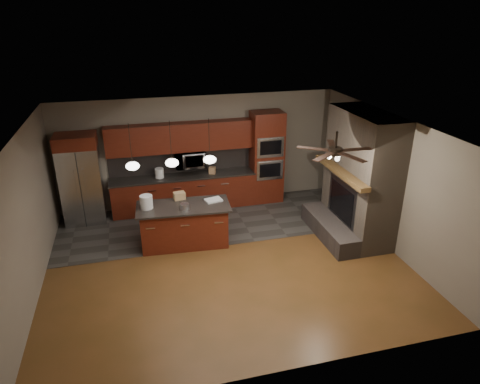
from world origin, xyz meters
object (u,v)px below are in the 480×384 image
object	(u,v)px
microwave	(190,159)
counter_bucket	(159,173)
counter_box	(212,170)
refrigerator	(81,179)
white_bucket	(146,202)
paint_can	(185,207)
cardboard_box	(179,196)
oven_tower	(267,157)
paint_tray	(213,200)
kitchen_island	(184,225)

from	to	relation	value
microwave	counter_bucket	world-z (taller)	microwave
microwave	counter_box	bearing A→B (deg)	-10.60
counter_bucket	counter_box	world-z (taller)	counter_bucket
refrigerator	white_bucket	xyz separation A→B (m)	(1.40, -1.65, -0.01)
microwave	counter_bucket	distance (m)	0.82
paint_can	cardboard_box	bearing A→B (deg)	93.88
refrigerator	oven_tower	bearing A→B (deg)	0.93
white_bucket	paint_tray	bearing A→B (deg)	0.58
white_bucket	counter_bucket	distance (m)	1.78
refrigerator	paint_tray	world-z (taller)	refrigerator
kitchen_island	paint_tray	distance (m)	0.82
paint_can	cardboard_box	size ratio (longest dim) A/B	0.78
cardboard_box	counter_bucket	bearing A→B (deg)	94.56
white_bucket	cardboard_box	size ratio (longest dim) A/B	1.16
counter_bucket	paint_can	bearing A→B (deg)	-80.16
paint_tray	cardboard_box	xyz separation A→B (m)	(-0.70, 0.28, 0.06)
paint_tray	counter_bucket	world-z (taller)	counter_bucket
white_bucket	counter_box	world-z (taller)	white_bucket
refrigerator	kitchen_island	distance (m)	2.82
oven_tower	paint_can	xyz separation A→B (m)	(-2.40, -1.98, -0.21)
cardboard_box	counter_box	world-z (taller)	cardboard_box
oven_tower	paint_can	size ratio (longest dim) A/B	12.48
kitchen_island	white_bucket	xyz separation A→B (m)	(-0.74, 0.07, 0.60)
microwave	cardboard_box	size ratio (longest dim) A/B	3.00
oven_tower	cardboard_box	bearing A→B (deg)	-149.63
cardboard_box	counter_bucket	world-z (taller)	counter_bucket
kitchen_island	microwave	bearing A→B (deg)	80.96
oven_tower	cardboard_box	size ratio (longest dim) A/B	9.76
refrigerator	counter_box	bearing A→B (deg)	0.57
oven_tower	microwave	size ratio (longest dim) A/B	3.25
refrigerator	paint_can	world-z (taller)	refrigerator
oven_tower	counter_box	distance (m)	1.46
white_bucket	kitchen_island	bearing A→B (deg)	-5.75
paint_can	refrigerator	bearing A→B (deg)	138.41
oven_tower	paint_can	distance (m)	3.12
white_bucket	paint_can	distance (m)	0.80
paint_can	counter_bucket	xyz separation A→B (m)	(-0.34, 1.99, 0.04)
white_bucket	paint_can	size ratio (longest dim) A/B	1.48
counter_bucket	counter_box	xyz separation A→B (m)	(1.31, -0.05, -0.03)
oven_tower	refrigerator	bearing A→B (deg)	-179.07
kitchen_island	counter_box	bearing A→B (deg)	65.24
cardboard_box	counter_box	xyz separation A→B (m)	(1.00, 1.39, -0.01)
kitchen_island	paint_can	distance (m)	0.55
counter_box	white_bucket	bearing A→B (deg)	-111.45
oven_tower	white_bucket	world-z (taller)	oven_tower
oven_tower	kitchen_island	distance (m)	3.09
microwave	refrigerator	xyz separation A→B (m)	(-2.58, -0.13, -0.23)
microwave	paint_can	xyz separation A→B (m)	(-0.43, -2.04, -0.32)
refrigerator	kitchen_island	world-z (taller)	refrigerator
microwave	kitchen_island	size ratio (longest dim) A/B	0.36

